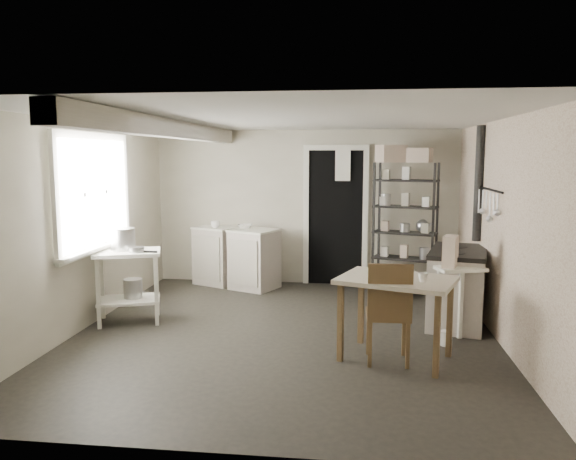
# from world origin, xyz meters

# --- Properties ---
(floor) EXTENTS (5.00, 5.00, 0.00)m
(floor) POSITION_xyz_m (0.00, 0.00, 0.00)
(floor) COLOR black
(floor) RESTS_ON ground
(ceiling) EXTENTS (5.00, 5.00, 0.00)m
(ceiling) POSITION_xyz_m (0.00, 0.00, 2.30)
(ceiling) COLOR beige
(ceiling) RESTS_ON wall_back
(wall_back) EXTENTS (4.50, 0.02, 2.30)m
(wall_back) POSITION_xyz_m (0.00, 2.50, 1.15)
(wall_back) COLOR #BCB5A0
(wall_back) RESTS_ON ground
(wall_front) EXTENTS (4.50, 0.02, 2.30)m
(wall_front) POSITION_xyz_m (0.00, -2.50, 1.15)
(wall_front) COLOR #BCB5A0
(wall_front) RESTS_ON ground
(wall_left) EXTENTS (0.02, 5.00, 2.30)m
(wall_left) POSITION_xyz_m (-2.25, 0.00, 1.15)
(wall_left) COLOR #BCB5A0
(wall_left) RESTS_ON ground
(wall_right) EXTENTS (0.02, 5.00, 2.30)m
(wall_right) POSITION_xyz_m (2.25, 0.00, 1.15)
(wall_right) COLOR #BCB5A0
(wall_right) RESTS_ON ground
(window) EXTENTS (0.12, 1.76, 1.28)m
(window) POSITION_xyz_m (-2.22, 0.20, 1.50)
(window) COLOR white
(window) RESTS_ON wall_left
(doorway) EXTENTS (0.96, 0.10, 2.08)m
(doorway) POSITION_xyz_m (0.45, 2.47, 1.00)
(doorway) COLOR white
(doorway) RESTS_ON ground
(ceiling_beam) EXTENTS (0.18, 5.00, 0.18)m
(ceiling_beam) POSITION_xyz_m (-1.20, 0.00, 2.20)
(ceiling_beam) COLOR white
(ceiling_beam) RESTS_ON ceiling
(wallpaper_panel) EXTENTS (0.01, 5.00, 2.30)m
(wallpaper_panel) POSITION_xyz_m (2.24, 0.00, 1.15)
(wallpaper_panel) COLOR beige
(wallpaper_panel) RESTS_ON wall_right
(utensil_rail) EXTENTS (0.06, 1.20, 0.44)m
(utensil_rail) POSITION_xyz_m (2.19, 0.60, 1.55)
(utensil_rail) COLOR #B3B3B5
(utensil_rail) RESTS_ON wall_right
(prep_table) EXTENTS (0.86, 0.73, 0.84)m
(prep_table) POSITION_xyz_m (-1.85, 0.23, 0.40)
(prep_table) COLOR white
(prep_table) RESTS_ON ground
(stockpot) EXTENTS (0.32, 0.32, 0.30)m
(stockpot) POSITION_xyz_m (-1.93, 0.30, 0.94)
(stockpot) COLOR #B3B3B5
(stockpot) RESTS_ON prep_table
(saucepan) EXTENTS (0.22, 0.22, 0.10)m
(saucepan) POSITION_xyz_m (-1.71, 0.15, 0.85)
(saucepan) COLOR #B3B3B5
(saucepan) RESTS_ON prep_table
(bucket) EXTENTS (0.27, 0.27, 0.23)m
(bucket) POSITION_xyz_m (-1.81, 0.27, 0.39)
(bucket) COLOR #B3B3B5
(bucket) RESTS_ON prep_table
(base_cabinets) EXTENTS (1.44, 1.06, 0.87)m
(base_cabinets) POSITION_xyz_m (-1.00, 2.18, 0.46)
(base_cabinets) COLOR beige
(base_cabinets) RESTS_ON ground
(mixing_bowl) EXTENTS (0.32, 0.32, 0.07)m
(mixing_bowl) POSITION_xyz_m (-0.86, 2.18, 0.96)
(mixing_bowl) COLOR white
(mixing_bowl) RESTS_ON base_cabinets
(counter_cup) EXTENTS (0.14, 0.14, 0.10)m
(counter_cup) POSITION_xyz_m (-1.30, 2.14, 0.97)
(counter_cup) COLOR white
(counter_cup) RESTS_ON base_cabinets
(shelf_rack) EXTENTS (0.93, 0.59, 1.83)m
(shelf_rack) POSITION_xyz_m (1.44, 2.09, 0.95)
(shelf_rack) COLOR black
(shelf_rack) RESTS_ON ground
(shelf_jar) EXTENTS (0.08, 0.08, 0.18)m
(shelf_jar) POSITION_xyz_m (1.12, 2.15, 1.36)
(shelf_jar) COLOR white
(shelf_jar) RESTS_ON shelf_rack
(storage_box_a) EXTENTS (0.44, 0.41, 0.24)m
(storage_box_a) POSITION_xyz_m (1.22, 2.12, 2.01)
(storage_box_a) COLOR beige
(storage_box_a) RESTS_ON shelf_rack
(storage_box_b) EXTENTS (0.38, 0.37, 0.20)m
(storage_box_b) POSITION_xyz_m (1.61, 2.05, 1.99)
(storage_box_b) COLOR beige
(storage_box_b) RESTS_ON shelf_rack
(stove) EXTENTS (0.84, 1.20, 0.86)m
(stove) POSITION_xyz_m (1.92, 0.63, 0.44)
(stove) COLOR beige
(stove) RESTS_ON ground
(stovepipe) EXTENTS (0.13, 0.13, 1.56)m
(stovepipe) POSITION_xyz_m (2.20, 1.05, 1.59)
(stovepipe) COLOR black
(stovepipe) RESTS_ON stove
(side_ledge) EXTENTS (0.56, 0.40, 0.77)m
(side_ledge) POSITION_xyz_m (1.84, 0.07, 0.43)
(side_ledge) COLOR white
(side_ledge) RESTS_ON ground
(oats_box) EXTENTS (0.20, 0.25, 0.33)m
(oats_box) POSITION_xyz_m (1.73, 0.08, 1.01)
(oats_box) COLOR beige
(oats_box) RESTS_ON side_ledge
(work_table) EXTENTS (1.22, 1.03, 0.79)m
(work_table) POSITION_xyz_m (1.14, -0.62, 0.38)
(work_table) COLOR beige
(work_table) RESTS_ON ground
(table_cup) EXTENTS (0.10, 0.10, 0.08)m
(table_cup) POSITION_xyz_m (1.36, -0.76, 0.80)
(table_cup) COLOR white
(table_cup) RESTS_ON work_table
(chair) EXTENTS (0.41, 0.43, 0.97)m
(chair) POSITION_xyz_m (1.06, -0.69, 0.48)
(chair) COLOR #503B22
(chair) RESTS_ON ground
(flour_sack) EXTENTS (0.44, 0.40, 0.47)m
(flour_sack) POSITION_xyz_m (1.40, 1.72, 0.24)
(flour_sack) COLOR white
(flour_sack) RESTS_ON ground
(floor_crock) EXTENTS (0.13, 0.13, 0.15)m
(floor_crock) POSITION_xyz_m (1.68, -0.17, 0.07)
(floor_crock) COLOR white
(floor_crock) RESTS_ON ground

